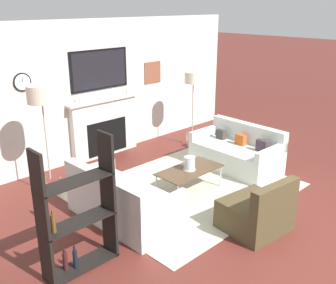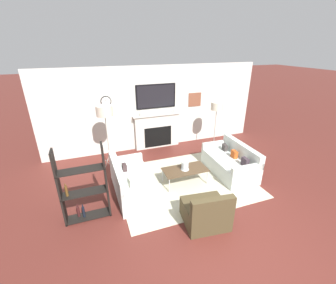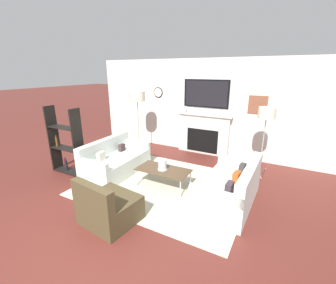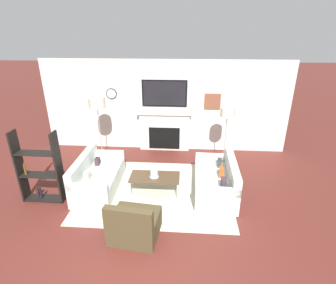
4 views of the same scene
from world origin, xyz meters
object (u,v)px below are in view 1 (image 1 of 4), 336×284
object	(u,v)px
couch_left	(122,202)
shelf_unit	(77,214)
coffee_table	(189,171)
hurricane_candle	(189,164)
couch_right	(237,153)
floor_lamp_left	(41,95)
floor_lamp_right	(193,79)
armchair	(257,213)

from	to	relation	value
couch_left	shelf_unit	xyz separation A→B (m)	(-1.02, -0.52, 0.44)
coffee_table	hurricane_candle	xyz separation A→B (m)	(-0.01, -0.01, 0.12)
couch_right	floor_lamp_left	world-z (taller)	floor_lamp_left
coffee_table	shelf_unit	bearing A→B (deg)	-169.14
floor_lamp_right	shelf_unit	bearing A→B (deg)	-154.42
coffee_table	couch_left	bearing A→B (deg)	177.42
hurricane_candle	coffee_table	bearing A→B (deg)	28.51
couch_left	floor_lamp_right	size ratio (longest dim) A/B	1.04
hurricane_candle	floor_lamp_left	world-z (taller)	floor_lamp_left
couch_right	hurricane_candle	xyz separation A→B (m)	(-1.41, -0.07, 0.21)
coffee_table	floor_lamp_left	bearing A→B (deg)	138.16
floor_lamp_left	shelf_unit	size ratio (longest dim) A/B	1.14
floor_lamp_right	armchair	bearing A→B (deg)	-123.13
couch_left	floor_lamp_left	world-z (taller)	floor_lamp_left
couch_right	armchair	xyz separation A→B (m)	(-1.60, -1.50, -0.02)
coffee_table	floor_lamp_left	xyz separation A→B (m)	(-1.69, 1.51, 1.28)
floor_lamp_right	coffee_table	bearing A→B (deg)	-138.85
shelf_unit	couch_right	bearing A→B (deg)	7.80
couch_right	floor_lamp_right	xyz separation A→B (m)	(0.33, 1.45, 1.18)
couch_right	coffee_table	xyz separation A→B (m)	(-1.40, -0.06, 0.09)
floor_lamp_right	hurricane_candle	bearing A→B (deg)	-138.93
floor_lamp_left	armchair	bearing A→B (deg)	-63.26
couch_right	shelf_unit	bearing A→B (deg)	-172.20
floor_lamp_left	floor_lamp_right	xyz separation A→B (m)	(3.42, 0.00, -0.19)
coffee_table	floor_lamp_left	size ratio (longest dim) A/B	0.61
couch_right	shelf_unit	world-z (taller)	shelf_unit
armchair	floor_lamp_left	distance (m)	3.59
floor_lamp_right	shelf_unit	xyz separation A→B (m)	(-4.11, -1.97, -0.75)
hurricane_candle	floor_lamp_right	xyz separation A→B (m)	(1.74, 1.52, 0.97)
coffee_table	hurricane_candle	distance (m)	0.13
couch_left	armchair	world-z (taller)	couch_left
couch_right	floor_lamp_left	xyz separation A→B (m)	(-3.08, 1.45, 1.37)
armchair	coffee_table	xyz separation A→B (m)	(0.20, 1.44, 0.11)
floor_lamp_left	shelf_unit	world-z (taller)	floor_lamp_left
couch_right	armchair	world-z (taller)	couch_right
hurricane_candle	armchair	bearing A→B (deg)	-97.42
coffee_table	floor_lamp_right	size ratio (longest dim) A/B	0.69
armchair	floor_lamp_left	xyz separation A→B (m)	(-1.49, 2.95, 1.39)
armchair	hurricane_candle	xyz separation A→B (m)	(0.19, 1.44, 0.23)
armchair	floor_lamp_right	world-z (taller)	floor_lamp_right
armchair	shelf_unit	xyz separation A→B (m)	(-2.18, 0.99, 0.46)
hurricane_candle	floor_lamp_right	world-z (taller)	floor_lamp_right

